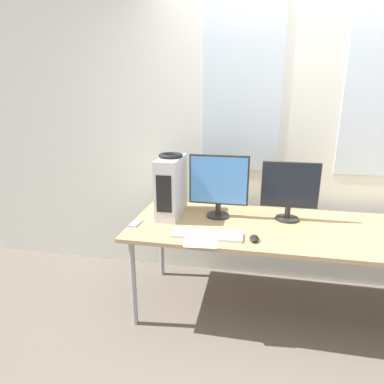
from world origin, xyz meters
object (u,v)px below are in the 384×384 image
object	(u,v)px
monitor_main	(219,184)
keyboard	(208,235)
headphones	(171,155)
pc_tower	(171,187)
monitor_right_near	(290,189)
mouse	(254,238)
cell_phone	(136,223)

from	to	relation	value
monitor_main	keyboard	distance (m)	0.46
headphones	monitor_main	xyz separation A→B (m)	(0.37, 0.03, -0.21)
headphones	monitor_main	distance (m)	0.42
monitor_main	pc_tower	bearing A→B (deg)	-175.91
monitor_right_near	keyboard	world-z (taller)	monitor_right_near
pc_tower	mouse	bearing A→B (deg)	-29.55
monitor_right_near	mouse	xyz separation A→B (m)	(-0.24, -0.43, -0.23)
monitor_main	monitor_right_near	distance (m)	0.53
pc_tower	headphones	distance (m)	0.24
monitor_main	keyboard	xyz separation A→B (m)	(-0.02, -0.38, -0.25)
keyboard	monitor_right_near	bearing A→B (deg)	37.18
monitor_main	mouse	bearing A→B (deg)	-54.27
monitor_right_near	cell_phone	distance (m)	1.17
monitor_main	mouse	distance (m)	0.55
pc_tower	keyboard	world-z (taller)	pc_tower
pc_tower	cell_phone	size ratio (longest dim) A/B	3.33
keyboard	mouse	distance (m)	0.31
headphones	cell_phone	size ratio (longest dim) A/B	1.33
headphones	mouse	xyz separation A→B (m)	(0.65, -0.37, -0.46)
pc_tower	monitor_right_near	world-z (taller)	pc_tower
mouse	keyboard	bearing A→B (deg)	177.91
headphones	keyboard	world-z (taller)	headphones
headphones	mouse	world-z (taller)	headphones
monitor_main	cell_phone	bearing A→B (deg)	-154.49
pc_tower	headphones	bearing A→B (deg)	90.00
headphones	keyboard	distance (m)	0.68
monitor_main	monitor_right_near	world-z (taller)	monitor_main
headphones	cell_phone	xyz separation A→B (m)	(-0.21, -0.25, -0.47)
mouse	monitor_right_near	bearing A→B (deg)	60.60
headphones	cell_phone	bearing A→B (deg)	-130.05
monitor_right_near	keyboard	size ratio (longest dim) A/B	0.95
pc_tower	monitor_main	size ratio (longest dim) A/B	0.95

